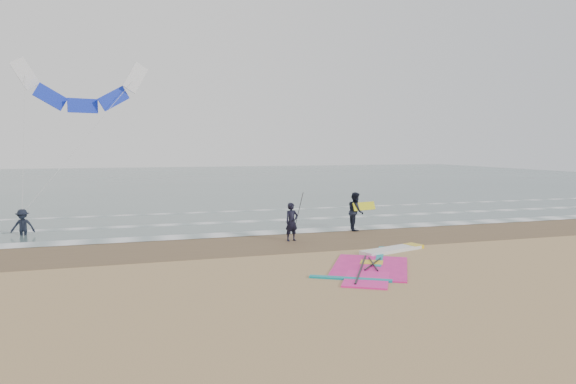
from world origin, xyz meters
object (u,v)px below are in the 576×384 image
object	(u,v)px
person_standing	(292,222)
person_wading	(22,219)
person_walking	(356,211)
surf_kite	(82,91)
windsurf_rig	(378,262)

from	to	relation	value
person_standing	person_wading	size ratio (longest dim) A/B	1.05
person_walking	surf_kite	size ratio (longest dim) A/B	0.25
surf_kite	person_standing	bearing A→B (deg)	-43.30
windsurf_rig	surf_kite	world-z (taller)	surf_kite
person_wading	surf_kite	xyz separation A→B (m)	(2.41, 3.57, 6.12)
surf_kite	windsurf_rig	bearing A→B (deg)	-51.64
windsurf_rig	surf_kite	distance (m)	18.13
person_standing	person_walking	distance (m)	4.16
windsurf_rig	person_walking	world-z (taller)	person_walking
windsurf_rig	person_standing	size ratio (longest dim) A/B	3.60
windsurf_rig	person_standing	xyz separation A→B (m)	(-1.61, 4.86, 0.78)
person_standing	person_walking	bearing A→B (deg)	10.87
person_standing	surf_kite	bearing A→B (deg)	122.70
person_standing	surf_kite	size ratio (longest dim) A/B	0.22
person_wading	surf_kite	distance (m)	7.49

